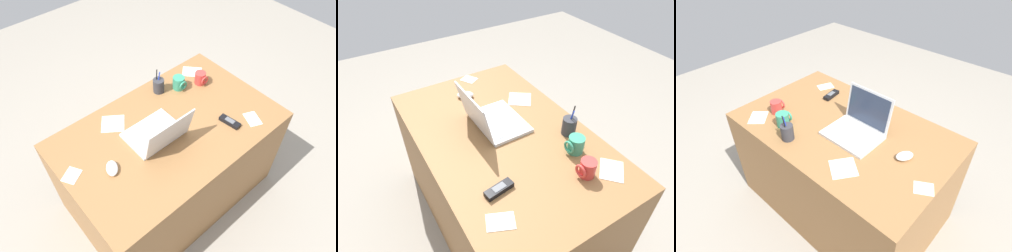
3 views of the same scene
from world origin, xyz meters
TOP-DOWN VIEW (x-y plane):
  - ground_plane at (0.00, 0.00)m, footprint 6.00×6.00m
  - desk at (0.00, 0.00)m, footprint 1.33×0.83m
  - laptop at (0.10, 0.02)m, footprint 0.32×0.29m
  - computer_mouse at (0.42, 0.02)m, footprint 0.10×0.12m
  - coffee_mug_white at (-0.29, -0.23)m, footprint 0.08×0.09m
  - coffee_mug_tall at (-0.43, -0.17)m, footprint 0.07×0.08m
  - cordless_phone at (-0.30, 0.20)m, footprint 0.06×0.14m
  - pen_holder at (-0.17, -0.29)m, footprint 0.07×0.07m
  - paper_note_near_laptop at (-0.43, 0.27)m, footprint 0.12×0.13m
  - paper_note_left at (0.23, -0.25)m, footprint 0.19×0.19m
  - paper_note_right at (-0.47, -0.29)m, footprint 0.16×0.17m
  - paper_note_front at (0.60, -0.09)m, footprint 0.12×0.12m

SIDE VIEW (x-z plane):
  - ground_plane at x=0.00m, z-range 0.00..0.00m
  - desk at x=0.00m, z-range 0.00..0.71m
  - paper_note_near_laptop at x=-0.43m, z-range 0.71..0.71m
  - paper_note_left at x=0.23m, z-range 0.71..0.71m
  - paper_note_right at x=-0.47m, z-range 0.71..0.71m
  - paper_note_front at x=0.60m, z-range 0.71..0.71m
  - cordless_phone at x=-0.30m, z-range 0.71..0.73m
  - computer_mouse at x=0.42m, z-range 0.71..0.74m
  - coffee_mug_tall at x=-0.43m, z-range 0.71..0.79m
  - coffee_mug_white at x=-0.29m, z-range 0.71..0.79m
  - laptop at x=0.10m, z-range 0.64..0.87m
  - pen_holder at x=-0.17m, z-range 0.67..0.84m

